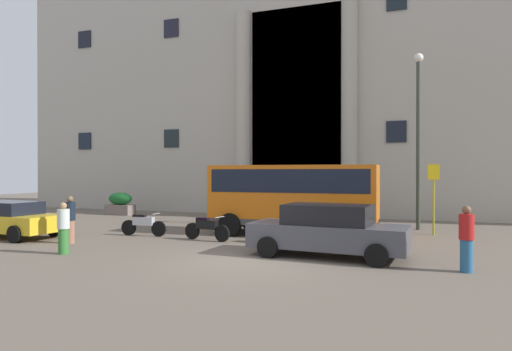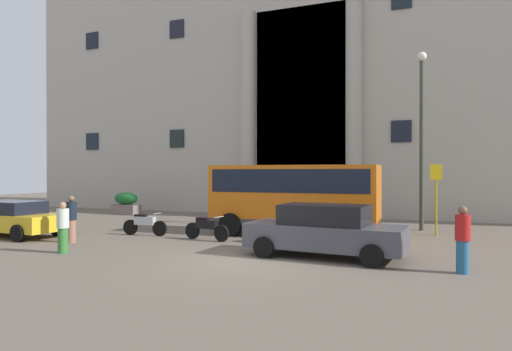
{
  "view_description": "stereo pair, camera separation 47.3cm",
  "coord_description": "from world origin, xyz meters",
  "px_view_note": "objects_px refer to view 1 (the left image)",
  "views": [
    {
      "loc": [
        4.61,
        -11.68,
        2.48
      ],
      "look_at": [
        -1.19,
        4.05,
        2.37
      ],
      "focal_mm": 31.42,
      "sensor_mm": 36.0,
      "label": 1
    },
    {
      "loc": [
        5.05,
        -11.51,
        2.48
      ],
      "look_at": [
        -1.19,
        4.05,
        2.37
      ],
      "focal_mm": 31.42,
      "sensor_mm": 36.0,
      "label": 2
    }
  ],
  "objects_px": {
    "scooter_by_planter": "(206,228)",
    "motorcycle_near_kerb": "(278,231)",
    "bus_stop_sign": "(434,192)",
    "parked_sedan_far": "(7,219)",
    "pedestrian_man_crossing": "(63,228)",
    "parked_estate_mid": "(328,230)",
    "hedge_planter_east": "(308,209)",
    "motorcycle_far_end": "(143,224)",
    "hedge_planter_entrance_left": "(225,206)",
    "orange_minibus": "(294,193)",
    "pedestrian_woman_with_bag": "(466,239)",
    "lamppost_plaza_centre": "(418,127)",
    "hedge_planter_entrance_right": "(120,204)",
    "pedestrian_child_trailing": "(70,220)"
  },
  "relations": [
    {
      "from": "hedge_planter_entrance_left",
      "to": "motorcycle_far_end",
      "type": "bearing_deg",
      "value": -90.66
    },
    {
      "from": "orange_minibus",
      "to": "pedestrian_woman_with_bag",
      "type": "bearing_deg",
      "value": -42.38
    },
    {
      "from": "bus_stop_sign",
      "to": "hedge_planter_entrance_right",
      "type": "bearing_deg",
      "value": 170.71
    },
    {
      "from": "pedestrian_woman_with_bag",
      "to": "bus_stop_sign",
      "type": "bearing_deg",
      "value": 43.32
    },
    {
      "from": "hedge_planter_entrance_left",
      "to": "pedestrian_man_crossing",
      "type": "height_order",
      "value": "pedestrian_man_crossing"
    },
    {
      "from": "orange_minibus",
      "to": "bus_stop_sign",
      "type": "relative_size",
      "value": 2.34
    },
    {
      "from": "hedge_planter_entrance_left",
      "to": "pedestrian_woman_with_bag",
      "type": "relative_size",
      "value": 0.86
    },
    {
      "from": "hedge_planter_entrance_left",
      "to": "lamppost_plaza_centre",
      "type": "relative_size",
      "value": 0.19
    },
    {
      "from": "parked_estate_mid",
      "to": "pedestrian_child_trailing",
      "type": "xyz_separation_m",
      "value": [
        -8.94,
        -0.65,
        0.05
      ]
    },
    {
      "from": "parked_sedan_far",
      "to": "pedestrian_man_crossing",
      "type": "height_order",
      "value": "pedestrian_man_crossing"
    },
    {
      "from": "hedge_planter_east",
      "to": "lamppost_plaza_centre",
      "type": "xyz_separation_m",
      "value": [
        5.24,
        -1.47,
        3.8
      ]
    },
    {
      "from": "parked_sedan_far",
      "to": "scooter_by_planter",
      "type": "relative_size",
      "value": 2.35
    },
    {
      "from": "motorcycle_near_kerb",
      "to": "pedestrian_child_trailing",
      "type": "xyz_separation_m",
      "value": [
        -6.84,
        -2.45,
        0.38
      ]
    },
    {
      "from": "hedge_planter_east",
      "to": "motorcycle_far_end",
      "type": "height_order",
      "value": "hedge_planter_east"
    },
    {
      "from": "hedge_planter_east",
      "to": "parked_estate_mid",
      "type": "xyz_separation_m",
      "value": [
        2.78,
        -9.0,
        0.14
      ]
    },
    {
      "from": "bus_stop_sign",
      "to": "hedge_planter_east",
      "type": "height_order",
      "value": "bus_stop_sign"
    },
    {
      "from": "hedge_planter_entrance_right",
      "to": "parked_sedan_far",
      "type": "bearing_deg",
      "value": -79.55
    },
    {
      "from": "pedestrian_child_trailing",
      "to": "pedestrian_woman_with_bag",
      "type": "bearing_deg",
      "value": -22.67
    },
    {
      "from": "bus_stop_sign",
      "to": "motorcycle_near_kerb",
      "type": "height_order",
      "value": "bus_stop_sign"
    },
    {
      "from": "scooter_by_planter",
      "to": "pedestrian_child_trailing",
      "type": "distance_m",
      "value": 4.74
    },
    {
      "from": "parked_estate_mid",
      "to": "scooter_by_planter",
      "type": "distance_m",
      "value": 5.09
    },
    {
      "from": "hedge_planter_entrance_left",
      "to": "pedestrian_man_crossing",
      "type": "relative_size",
      "value": 0.91
    },
    {
      "from": "hedge_planter_east",
      "to": "motorcycle_near_kerb",
      "type": "xyz_separation_m",
      "value": [
        0.68,
        -7.2,
        -0.19
      ]
    },
    {
      "from": "parked_estate_mid",
      "to": "hedge_planter_entrance_right",
      "type": "bearing_deg",
      "value": 152.25
    },
    {
      "from": "scooter_by_planter",
      "to": "motorcycle_near_kerb",
      "type": "relative_size",
      "value": 1.03
    },
    {
      "from": "parked_estate_mid",
      "to": "motorcycle_near_kerb",
      "type": "relative_size",
      "value": 2.49
    },
    {
      "from": "bus_stop_sign",
      "to": "parked_sedan_far",
      "type": "bearing_deg",
      "value": -157.6
    },
    {
      "from": "hedge_planter_east",
      "to": "motorcycle_near_kerb",
      "type": "bearing_deg",
      "value": -84.61
    },
    {
      "from": "orange_minibus",
      "to": "parked_estate_mid",
      "type": "bearing_deg",
      "value": -64.15
    },
    {
      "from": "motorcycle_far_end",
      "to": "hedge_planter_entrance_left",
      "type": "bearing_deg",
      "value": 85.67
    },
    {
      "from": "parked_estate_mid",
      "to": "motorcycle_near_kerb",
      "type": "distance_m",
      "value": 2.79
    },
    {
      "from": "scooter_by_planter",
      "to": "lamppost_plaza_centre",
      "type": "distance_m",
      "value": 10.17
    },
    {
      "from": "parked_estate_mid",
      "to": "parked_sedan_far",
      "type": "bearing_deg",
      "value": -174.11
    },
    {
      "from": "motorcycle_far_end",
      "to": "pedestrian_woman_with_bag",
      "type": "relative_size",
      "value": 1.16
    },
    {
      "from": "parked_estate_mid",
      "to": "pedestrian_woman_with_bag",
      "type": "xyz_separation_m",
      "value": [
        3.63,
        -0.83,
        0.06
      ]
    },
    {
      "from": "orange_minibus",
      "to": "bus_stop_sign",
      "type": "xyz_separation_m",
      "value": [
        5.2,
        1.87,
        0.07
      ]
    },
    {
      "from": "scooter_by_planter",
      "to": "motorcycle_far_end",
      "type": "distance_m",
      "value": 2.85
    },
    {
      "from": "bus_stop_sign",
      "to": "hedge_planter_entrance_right",
      "type": "distance_m",
      "value": 17.28
    },
    {
      "from": "scooter_by_planter",
      "to": "lamppost_plaza_centre",
      "type": "bearing_deg",
      "value": 49.33
    },
    {
      "from": "bus_stop_sign",
      "to": "hedge_planter_entrance_right",
      "type": "height_order",
      "value": "bus_stop_sign"
    },
    {
      "from": "pedestrian_woman_with_bag",
      "to": "lamppost_plaza_centre",
      "type": "relative_size",
      "value": 0.22
    },
    {
      "from": "bus_stop_sign",
      "to": "hedge_planter_east",
      "type": "distance_m",
      "value": 6.64
    },
    {
      "from": "motorcycle_near_kerb",
      "to": "parked_sedan_far",
      "type": "bearing_deg",
      "value": -152.46
    },
    {
      "from": "parked_estate_mid",
      "to": "lamppost_plaza_centre",
      "type": "bearing_deg",
      "value": 76.3
    },
    {
      "from": "parked_estate_mid",
      "to": "parked_sedan_far",
      "type": "xyz_separation_m",
      "value": [
        -12.3,
        -0.32,
        -0.07
      ]
    },
    {
      "from": "parked_estate_mid",
      "to": "hedge_planter_entrance_left",
      "type": "bearing_deg",
      "value": 133.17
    },
    {
      "from": "hedge_planter_east",
      "to": "pedestrian_woman_with_bag",
      "type": "xyz_separation_m",
      "value": [
        6.41,
        -9.84,
        0.19
      ]
    },
    {
      "from": "bus_stop_sign",
      "to": "scooter_by_planter",
      "type": "relative_size",
      "value": 1.45
    },
    {
      "from": "hedge_planter_entrance_right",
      "to": "pedestrian_child_trailing",
      "type": "distance_m",
      "value": 10.7
    },
    {
      "from": "motorcycle_near_kerb",
      "to": "lamppost_plaza_centre",
      "type": "distance_m",
      "value": 8.34
    }
  ]
}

